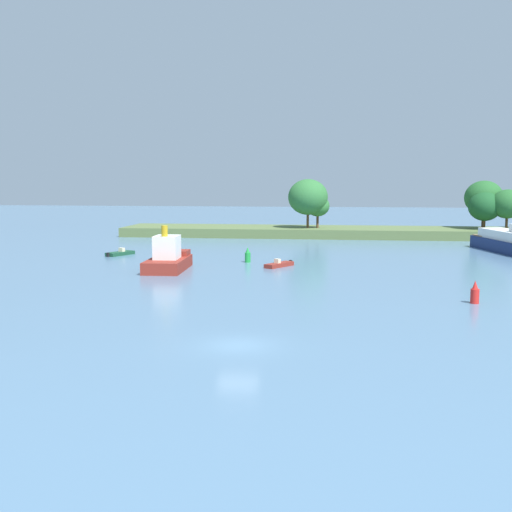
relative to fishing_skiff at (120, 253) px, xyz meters
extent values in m
plane|color=slate|center=(22.93, -43.56, -0.26)|extent=(400.00, 400.00, 0.00)
cube|color=#566B3D|center=(32.26, 31.87, 0.55)|extent=(83.17, 12.46, 1.62)
cylinder|color=#513823|center=(23.96, 29.91, 2.70)|extent=(0.44, 0.44, 2.70)
ellipsoid|color=#2D6B33|center=(23.96, 29.91, 6.85)|extent=(6.99, 6.99, 6.29)
cylinder|color=#513823|center=(25.68, 30.54, 2.48)|extent=(0.44, 0.44, 2.26)
ellipsoid|color=#2D6B33|center=(25.68, 30.54, 5.28)|extent=(4.17, 4.17, 3.75)
cylinder|color=#513823|center=(54.29, 30.78, 2.23)|extent=(0.44, 0.44, 1.74)
ellipsoid|color=#194C23|center=(54.29, 30.78, 5.33)|extent=(5.58, 5.58, 5.02)
cylinder|color=#513823|center=(54.58, 33.14, 2.74)|extent=(0.44, 0.44, 2.77)
ellipsoid|color=#235B28|center=(54.58, 33.14, 6.76)|extent=(6.60, 6.60, 5.94)
cylinder|color=#513823|center=(57.72, 29.74, 2.48)|extent=(0.44, 0.44, 2.24)
ellipsoid|color=#235B28|center=(57.72, 29.74, 5.79)|extent=(5.48, 5.48, 4.94)
cube|color=#19472D|center=(0.01, 0.02, -0.03)|extent=(3.15, 4.41, 0.46)
cube|color=beige|center=(0.14, 0.30, 0.45)|extent=(0.90, 0.78, 0.50)
cube|color=black|center=(-0.95, -2.00, 0.02)|extent=(0.41, 0.39, 0.56)
cube|color=maroon|center=(22.33, -8.61, -0.03)|extent=(3.30, 4.28, 0.47)
cube|color=beige|center=(22.16, -8.88, 0.46)|extent=(0.79, 0.75, 0.50)
cube|color=black|center=(23.53, -6.67, 0.02)|extent=(0.42, 0.41, 0.56)
cube|color=navy|center=(53.23, 9.69, 0.60)|extent=(7.92, 17.50, 1.73)
cube|color=white|center=(53.23, 9.69, 2.11)|extent=(6.47, 13.72, 1.30)
cube|color=#937551|center=(51.76, 16.32, 1.54)|extent=(4.49, 3.83, 0.16)
cube|color=maroon|center=(10.12, -12.79, 0.40)|extent=(4.41, 9.01, 1.32)
cube|color=maroon|center=(9.98, -9.70, 1.36)|extent=(3.72, 2.64, 0.60)
cube|color=white|center=(10.13, -13.09, 2.36)|extent=(2.74, 3.21, 2.60)
cylinder|color=gold|center=(10.18, -14.12, 4.26)|extent=(0.70, 0.70, 1.20)
cylinder|color=black|center=(9.91, -8.28, 0.53)|extent=(0.71, 0.33, 0.70)
cylinder|color=red|center=(40.20, -28.23, 0.34)|extent=(0.70, 0.70, 1.20)
cone|color=red|center=(40.20, -28.23, 1.29)|extent=(0.49, 0.49, 0.70)
cylinder|color=green|center=(18.13, -5.10, 0.34)|extent=(0.70, 0.70, 1.20)
cone|color=green|center=(18.13, -5.10, 1.29)|extent=(0.49, 0.49, 0.70)
camera|label=1|loc=(28.68, -80.25, 9.80)|focal=43.61mm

